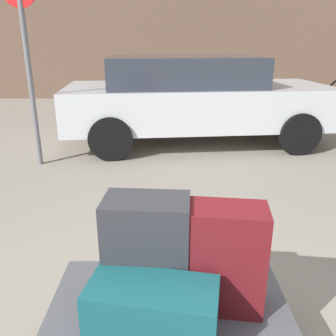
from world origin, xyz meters
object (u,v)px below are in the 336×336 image
object	(u,v)px
bollard_kerb_near	(254,100)
bollard_kerb_mid	(319,100)
duffel_bag_teal_rear_left	(153,313)
suitcase_maroon_front_left	(224,258)
no_parking_sign	(26,49)
parked_car	(194,97)
luggage_cart	(169,321)
suitcase_charcoal_rear_right	(147,251)

from	to	relation	value
bollard_kerb_near	bollard_kerb_mid	xyz separation A→B (m)	(1.56, 0.00, 0.00)
duffel_bag_teal_rear_left	suitcase_maroon_front_left	bearing A→B (deg)	43.61
bollard_kerb_mid	no_parking_sign	xyz separation A→B (m)	(-5.41, -3.64, 1.22)
suitcase_maroon_front_left	bollard_kerb_near	xyz separation A→B (m)	(1.77, 6.91, -0.28)
suitcase_maroon_front_left	parked_car	size ratio (longest dim) A/B	0.13
luggage_cart	suitcase_maroon_front_left	world-z (taller)	suitcase_maroon_front_left
suitcase_maroon_front_left	parked_car	xyz separation A→B (m)	(0.18, 4.46, 0.14)
suitcase_charcoal_rear_right	parked_car	distance (m)	4.45
suitcase_charcoal_rear_right	bollard_kerb_mid	world-z (taller)	suitcase_charcoal_rear_right
suitcase_charcoal_rear_right	duffel_bag_teal_rear_left	bearing A→B (deg)	-78.13
suitcase_charcoal_rear_right	bollard_kerb_near	world-z (taller)	suitcase_charcoal_rear_right
parked_car	bollard_kerb_mid	size ratio (longest dim) A/B	6.56
duffel_bag_teal_rear_left	parked_car	size ratio (longest dim) A/B	0.13
suitcase_maroon_front_left	no_parking_sign	xyz separation A→B (m)	(-2.08, 3.27, 0.93)
luggage_cart	suitcase_charcoal_rear_right	xyz separation A→B (m)	(-0.11, 0.10, 0.36)
parked_car	bollard_kerb_near	bearing A→B (deg)	56.97
luggage_cart	bollard_kerb_near	bearing A→B (deg)	73.60
luggage_cart	parked_car	bearing A→B (deg)	84.28
parked_car	no_parking_sign	bearing A→B (deg)	-152.32
luggage_cart	suitcase_charcoal_rear_right	distance (m)	0.39
luggage_cart	bollard_kerb_mid	size ratio (longest dim) A/B	1.85
suitcase_charcoal_rear_right	suitcase_maroon_front_left	bearing A→B (deg)	-2.61
luggage_cart	bollard_kerb_mid	distance (m)	7.84
suitcase_maroon_front_left	parked_car	distance (m)	4.46
bollard_kerb_mid	suitcase_maroon_front_left	bearing A→B (deg)	-115.74
parked_car	bollard_kerb_near	size ratio (longest dim) A/B	6.56
duffel_bag_teal_rear_left	bollard_kerb_near	size ratio (longest dim) A/B	0.86
suitcase_maroon_front_left	duffel_bag_teal_rear_left	bearing A→B (deg)	-139.91
suitcase_charcoal_rear_right	suitcase_maroon_front_left	distance (m)	0.39
suitcase_charcoal_rear_right	no_parking_sign	bearing A→B (deg)	122.06
luggage_cart	duffel_bag_teal_rear_left	distance (m)	0.29
parked_car	luggage_cart	bearing A→B (deg)	-95.72
suitcase_charcoal_rear_right	bollard_kerb_near	size ratio (longest dim) A/B	0.86
duffel_bag_teal_rear_left	bollard_kerb_near	distance (m)	7.45
duffel_bag_teal_rear_left	bollard_kerb_near	xyz separation A→B (m)	(2.13, 7.14, -0.14)
suitcase_maroon_front_left	bollard_kerb_mid	distance (m)	7.68
no_parking_sign	suitcase_charcoal_rear_right	bearing A→B (deg)	-62.38
bollard_kerb_mid	no_parking_sign	bearing A→B (deg)	-146.07
luggage_cart	duffel_bag_teal_rear_left	world-z (taller)	duffel_bag_teal_rear_left
duffel_bag_teal_rear_left	no_parking_sign	size ratio (longest dim) A/B	0.23
parked_car	suitcase_maroon_front_left	bearing A→B (deg)	-92.26
parked_car	no_parking_sign	world-z (taller)	no_parking_sign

